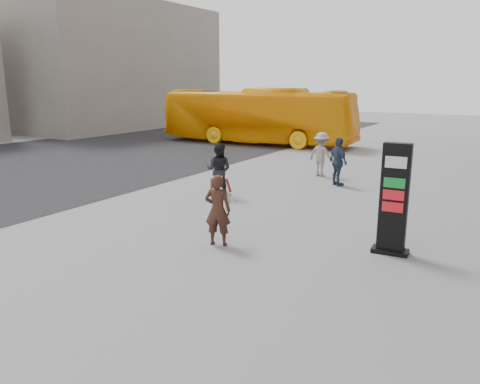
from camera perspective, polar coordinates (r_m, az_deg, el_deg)
The scene contains 9 objects.
ground at distance 11.95m, azimuth -3.82°, elevation -5.23°, with size 100.00×100.00×0.00m, color #9E9EA3.
road at distance 24.49m, azimuth -22.36°, elevation 3.44°, with size 16.00×60.00×0.01m, color black.
bg_building_far at distance 42.31m, azimuth -15.42°, elevation 14.55°, with size 10.00×18.00×10.00m, color gray.
info_pylon at distance 10.89m, azimuth 18.26°, elevation -0.88°, with size 0.83×0.46×2.51m.
woman at distance 11.00m, azimuth -2.72°, elevation -2.10°, with size 0.78×0.75×1.71m.
bus at distance 29.27m, azimuth 2.15°, elevation 9.25°, with size 2.85×12.17×3.39m, color #FFB00B.
pedestrian_a at distance 15.71m, azimuth -2.60°, elevation 2.72°, with size 0.88×0.69×1.81m, color black.
pedestrian_b at distance 19.36m, azimuth 9.89°, elevation 4.53°, with size 1.16×0.66×1.79m, color gray.
pedestrian_c at distance 17.67m, azimuth 11.89°, elevation 3.63°, with size 1.06×0.44×1.80m, color #2E4058.
Camera 1 is at (6.55, -9.24, 3.81)m, focal length 35.00 mm.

